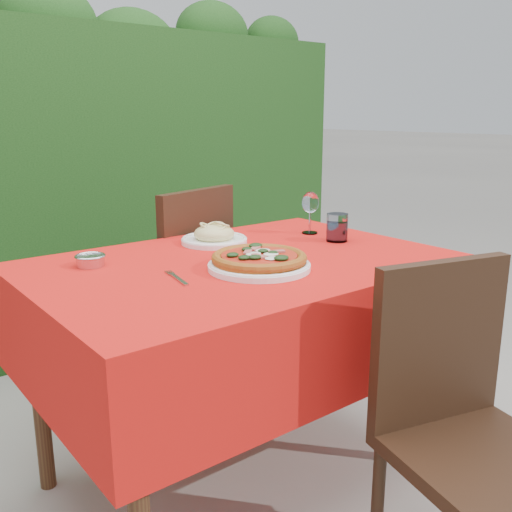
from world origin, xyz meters
TOP-DOWN VIEW (x-y plane):
  - ground at (0.00, 0.00)m, footprint 60.00×60.00m
  - hedge at (0.00, 1.55)m, footprint 3.20×0.55m
  - dining_table at (0.00, 0.00)m, footprint 1.26×0.86m
  - chair_near at (0.14, -0.69)m, footprint 0.47×0.47m
  - chair_far at (0.13, 0.59)m, footprint 0.51×0.51m
  - pizza_plate at (-0.02, -0.12)m, footprint 0.34×0.34m
  - pasta_plate at (0.07, 0.25)m, footprint 0.23×0.23m
  - water_glass at (0.43, 0.01)m, footprint 0.07×0.07m
  - wine_glass at (0.44, 0.16)m, footprint 0.06×0.06m
  - fork at (-0.26, -0.07)m, footprint 0.05×0.17m
  - steel_ramekin at (-0.39, 0.22)m, footprint 0.08×0.08m

SIDE VIEW (x-z plane):
  - ground at x=0.00m, z-range 0.00..0.00m
  - chair_near at x=0.14m, z-range 0.06..0.91m
  - chair_far at x=0.13m, z-range 0.07..0.97m
  - dining_table at x=0.00m, z-range 0.22..0.97m
  - fork at x=-0.26m, z-range 0.75..0.75m
  - steel_ramekin at x=-0.39m, z-range 0.75..0.78m
  - pasta_plate at x=0.07m, z-range 0.74..0.80m
  - pizza_plate at x=-0.02m, z-range 0.75..0.80m
  - water_glass at x=0.43m, z-range 0.74..0.84m
  - wine_glass at x=0.44m, z-range 0.78..0.94m
  - hedge at x=0.00m, z-range 0.03..1.81m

